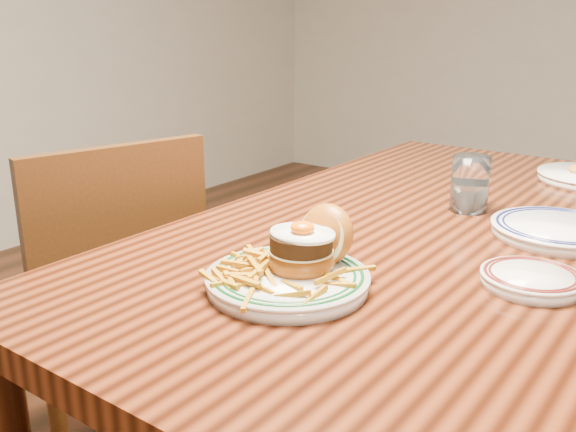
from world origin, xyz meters
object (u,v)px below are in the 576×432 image
Objects in this scene: table at (422,263)px; chair_left at (107,307)px; main_plate at (294,266)px; side_plate at (532,278)px.

chair_left reaches higher than table.
main_plate is at bearing -94.09° from table.
side_plate is (0.96, 0.09, 0.28)m from chair_left.
table is 0.76m from chair_left.
table is at bearing 38.30° from chair_left.
chair_left is at bearing 175.19° from main_plate.
main_plate is at bearing -137.34° from side_plate.
chair_left is at bearing -156.70° from table.
chair_left is 5.63× the size of side_plate.
table is 0.44m from main_plate.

